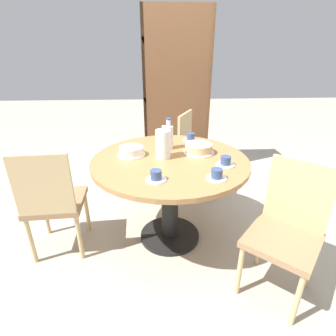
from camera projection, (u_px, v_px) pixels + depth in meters
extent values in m
plane|color=#B2A893|center=(170.00, 236.00, 2.36)|extent=(14.00, 14.00, 0.00)
cylinder|color=black|center=(170.00, 235.00, 2.36)|extent=(0.52, 0.52, 0.03)
cylinder|color=black|center=(170.00, 200.00, 2.21)|extent=(0.14, 0.14, 0.69)
cylinder|color=#9E7042|center=(170.00, 161.00, 2.06)|extent=(1.23, 1.23, 0.04)
cylinder|color=tan|center=(239.00, 270.00, 1.73)|extent=(0.03, 0.03, 0.41)
cylinder|color=tan|center=(297.00, 300.00, 1.53)|extent=(0.03, 0.03, 0.41)
cylinder|color=tan|center=(260.00, 242.00, 1.99)|extent=(0.03, 0.03, 0.41)
cylinder|color=tan|center=(312.00, 264.00, 1.78)|extent=(0.03, 0.03, 0.41)
cube|color=#93704C|center=(282.00, 241.00, 1.67)|extent=(0.59, 0.59, 0.04)
cube|color=tan|center=(299.00, 194.00, 1.70)|extent=(0.31, 0.29, 0.46)
cylinder|color=tan|center=(211.00, 185.00, 2.83)|extent=(0.03, 0.03, 0.41)
cylinder|color=tan|center=(218.00, 171.00, 3.13)|extent=(0.03, 0.03, 0.41)
cylinder|color=tan|center=(180.00, 179.00, 2.96)|extent=(0.03, 0.03, 0.41)
cylinder|color=tan|center=(190.00, 167.00, 3.26)|extent=(0.03, 0.03, 0.41)
cube|color=#93704C|center=(201.00, 157.00, 2.95)|extent=(0.56, 0.56, 0.04)
cube|color=tan|center=(185.00, 133.00, 2.91)|extent=(0.20, 0.37, 0.46)
cylinder|color=tan|center=(87.00, 211.00, 2.36)|extent=(0.03, 0.03, 0.41)
cylinder|color=tan|center=(45.00, 214.00, 2.32)|extent=(0.03, 0.03, 0.41)
cylinder|color=tan|center=(80.00, 237.00, 2.04)|extent=(0.03, 0.03, 0.41)
cylinder|color=tan|center=(31.00, 241.00, 2.00)|extent=(0.03, 0.03, 0.41)
cube|color=#93704C|center=(57.00, 202.00, 2.09)|extent=(0.45, 0.45, 0.04)
cube|color=tan|center=(42.00, 186.00, 1.80)|extent=(0.40, 0.05, 0.46)
cube|color=brown|center=(207.00, 96.00, 3.34)|extent=(0.04, 0.28, 1.99)
cube|color=brown|center=(145.00, 96.00, 3.30)|extent=(0.04, 0.28, 1.99)
cube|color=brown|center=(177.00, 98.00, 3.20)|extent=(0.82, 0.02, 1.99)
cube|color=brown|center=(175.00, 166.00, 3.72)|extent=(0.75, 0.27, 0.04)
cube|color=brown|center=(176.00, 141.00, 3.57)|extent=(0.75, 0.27, 0.04)
cube|color=brown|center=(176.00, 111.00, 3.40)|extent=(0.75, 0.27, 0.04)
cube|color=brown|center=(176.00, 79.00, 3.23)|extent=(0.75, 0.27, 0.04)
cube|color=brown|center=(177.00, 44.00, 3.07)|extent=(0.75, 0.27, 0.04)
cube|color=brown|center=(177.00, 6.00, 2.91)|extent=(0.75, 0.27, 0.04)
cube|color=#28703D|center=(191.00, 156.00, 3.66)|extent=(0.31, 0.21, 0.28)
cube|color=black|center=(160.00, 157.00, 3.64)|extent=(0.31, 0.21, 0.28)
cube|color=black|center=(192.00, 131.00, 3.51)|extent=(0.32, 0.21, 0.24)
cube|color=black|center=(160.00, 129.00, 3.47)|extent=(0.32, 0.21, 0.30)
cube|color=teal|center=(193.00, 100.00, 3.34)|extent=(0.33, 0.21, 0.26)
cube|color=#234793|center=(160.00, 98.00, 3.30)|extent=(0.33, 0.21, 0.31)
cube|color=#28703D|center=(196.00, 65.00, 3.16)|extent=(0.27, 0.21, 0.30)
cube|color=#B72D28|center=(157.00, 65.00, 3.14)|extent=(0.27, 0.21, 0.31)
cube|color=teal|center=(197.00, 30.00, 3.01)|extent=(0.29, 0.21, 0.24)
cube|color=#28703D|center=(157.00, 26.00, 2.97)|extent=(0.29, 0.21, 0.32)
cylinder|color=white|center=(163.00, 144.00, 2.02)|extent=(0.12, 0.12, 0.22)
cone|color=white|center=(163.00, 129.00, 1.97)|extent=(0.11, 0.11, 0.02)
sphere|color=white|center=(163.00, 126.00, 1.96)|extent=(0.02, 0.02, 0.02)
cylinder|color=silver|center=(168.00, 137.00, 2.22)|extent=(0.08, 0.08, 0.20)
cylinder|color=silver|center=(168.00, 123.00, 2.16)|extent=(0.04, 0.04, 0.06)
cylinder|color=#2D5184|center=(168.00, 119.00, 2.15)|extent=(0.04, 0.04, 0.01)
cylinder|color=white|center=(198.00, 152.00, 2.16)|extent=(0.25, 0.25, 0.01)
cylinder|color=#DBB784|center=(199.00, 148.00, 2.14)|extent=(0.22, 0.22, 0.07)
cylinder|color=white|center=(132.00, 155.00, 2.11)|extent=(0.22, 0.22, 0.01)
cylinder|color=silver|center=(131.00, 150.00, 2.09)|extent=(0.19, 0.19, 0.06)
cylinder|color=white|center=(216.00, 178.00, 1.73)|extent=(0.14, 0.14, 0.01)
cylinder|color=#334775|center=(217.00, 173.00, 1.72)|extent=(0.08, 0.08, 0.06)
cylinder|color=white|center=(156.00, 180.00, 1.71)|extent=(0.14, 0.14, 0.01)
cylinder|color=#334775|center=(156.00, 175.00, 1.70)|extent=(0.08, 0.08, 0.06)
cylinder|color=white|center=(190.00, 140.00, 2.45)|extent=(0.14, 0.14, 0.01)
cylinder|color=#334775|center=(191.00, 136.00, 2.44)|extent=(0.08, 0.08, 0.06)
cylinder|color=white|center=(225.00, 165.00, 1.93)|extent=(0.14, 0.14, 0.01)
cylinder|color=#334775|center=(226.00, 160.00, 1.92)|extent=(0.08, 0.08, 0.06)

